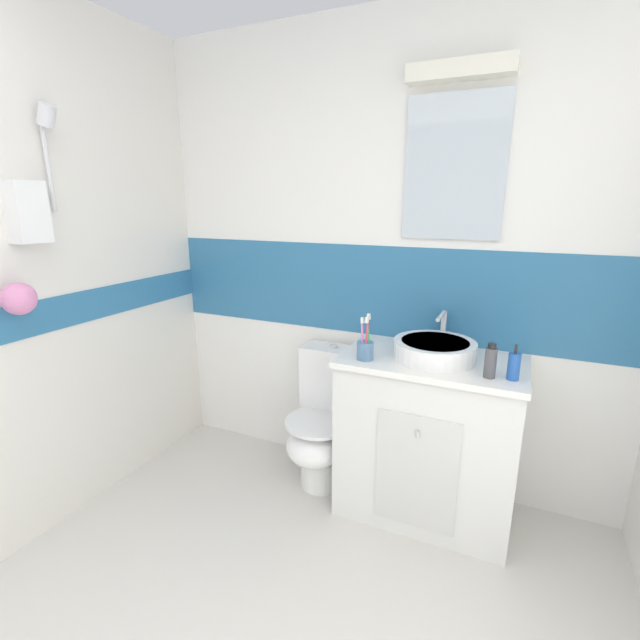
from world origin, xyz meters
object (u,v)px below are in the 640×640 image
object	(u,v)px
toothbrush_cup	(365,348)
soap_dispenser	(514,366)
sink_basin	(435,349)
toilet	(324,423)
deodorant_spray_can	(490,362)

from	to	relation	value
toothbrush_cup	soap_dispenser	xyz separation A→B (m)	(0.65, 0.02, 0.01)
toothbrush_cup	sink_basin	bearing A→B (deg)	26.58
sink_basin	soap_dispenser	distance (m)	0.37
sink_basin	soap_dispenser	size ratio (longest dim) A/B	2.73
toilet	deodorant_spray_can	world-z (taller)	deodorant_spray_can
toilet	toothbrush_cup	xyz separation A→B (m)	(0.28, -0.16, 0.54)
toilet	soap_dispenser	bearing A→B (deg)	-8.52
sink_basin	deodorant_spray_can	distance (m)	0.30
toilet	soap_dispenser	size ratio (longest dim) A/B	5.01
sink_basin	toilet	world-z (taller)	sink_basin
toothbrush_cup	soap_dispenser	size ratio (longest dim) A/B	1.42
sink_basin	toothbrush_cup	world-z (taller)	toothbrush_cup
sink_basin	deodorant_spray_can	world-z (taller)	sink_basin
toothbrush_cup	deodorant_spray_can	world-z (taller)	toothbrush_cup
soap_dispenser	toilet	bearing A→B (deg)	171.48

